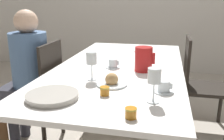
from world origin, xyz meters
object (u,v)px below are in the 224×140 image
(person_seated, at_px, (27,68))
(jam_jar_amber, at_px, (105,90))
(serving_tray, at_px, (52,96))
(bread_plate, at_px, (112,82))
(wine_glass_water, at_px, (154,77))
(red_pitcher, at_px, (143,59))
(jam_jar_red, at_px, (131,112))
(teacup_across, at_px, (113,64))
(teacup_near_person, at_px, (164,87))
(chair_person_side, at_px, (40,92))
(chair_opposite, at_px, (199,82))
(wine_glass_juice, at_px, (92,60))

(person_seated, bearing_deg, jam_jar_amber, -123.21)
(serving_tray, xyz_separation_m, jam_jar_amber, (0.27, 0.11, 0.01))
(jam_jar_amber, bearing_deg, bread_plate, 89.25)
(serving_tray, height_order, jam_jar_amber, jam_jar_amber)
(wine_glass_water, bearing_deg, serving_tray, -172.81)
(red_pitcher, relative_size, serving_tray, 0.64)
(wine_glass_water, bearing_deg, jam_jar_amber, 171.44)
(jam_jar_red, bearing_deg, teacup_across, 107.63)
(wine_glass_water, distance_m, jam_jar_red, 0.25)
(red_pitcher, relative_size, wine_glass_water, 0.99)
(teacup_near_person, bearing_deg, teacup_across, 131.44)
(wine_glass_water, bearing_deg, jam_jar_red, -113.37)
(bread_plate, bearing_deg, chair_person_side, 152.42)
(chair_opposite, xyz_separation_m, bread_plate, (-0.65, -0.92, 0.27))
(chair_opposite, distance_m, teacup_near_person, 1.07)
(wine_glass_water, relative_size, bread_plate, 0.95)
(jam_jar_amber, bearing_deg, teacup_across, 97.51)
(person_seated, xyz_separation_m, jam_jar_amber, (0.80, -0.53, 0.06))
(red_pitcher, height_order, jam_jar_amber, red_pitcher)
(wine_glass_water, relative_size, teacup_near_person, 1.55)
(wine_glass_water, xyz_separation_m, bread_plate, (-0.27, 0.21, -0.11))
(teacup_across, relative_size, serving_tray, 0.42)
(wine_glass_juice, bearing_deg, wine_glass_water, -34.42)
(teacup_across, bearing_deg, wine_glass_juice, -103.18)
(person_seated, height_order, jam_jar_amber, person_seated)
(teacup_across, bearing_deg, wine_glass_water, -60.33)
(wine_glass_water, bearing_deg, wine_glass_juice, 145.58)
(chair_opposite, bearing_deg, bread_plate, -35.07)
(wine_glass_juice, bearing_deg, jam_jar_red, -55.96)
(wine_glass_water, bearing_deg, chair_person_side, 149.26)
(red_pitcher, bearing_deg, jam_jar_amber, -107.11)
(teacup_across, xyz_separation_m, jam_jar_red, (0.26, -0.82, -0.00))
(teacup_near_person, relative_size, bread_plate, 0.61)
(red_pitcher, xyz_separation_m, wine_glass_juice, (-0.32, -0.29, 0.05))
(jam_jar_red, bearing_deg, person_seated, 141.96)
(chair_person_side, xyz_separation_m, teacup_near_person, (1.04, -0.43, 0.27))
(chair_opposite, distance_m, jam_jar_amber, 1.30)
(chair_person_side, distance_m, wine_glass_juice, 0.74)
(red_pitcher, xyz_separation_m, jam_jar_red, (0.02, -0.79, -0.07))
(chair_person_side, relative_size, serving_tray, 3.15)
(teacup_near_person, bearing_deg, bread_plate, 170.48)
(jam_jar_amber, bearing_deg, person_seated, 146.79)
(wine_glass_juice, height_order, jam_jar_red, wine_glass_juice)
(person_seated, bearing_deg, serving_tray, -139.93)
(teacup_across, xyz_separation_m, bread_plate, (0.08, -0.40, -0.01))
(teacup_near_person, height_order, jam_jar_amber, teacup_near_person)
(red_pitcher, height_order, wine_glass_water, wine_glass_water)
(wine_glass_water, distance_m, teacup_near_person, 0.20)
(person_seated, xyz_separation_m, teacup_across, (0.73, 0.05, 0.06))
(chair_person_side, xyz_separation_m, serving_tray, (0.45, -0.66, 0.26))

